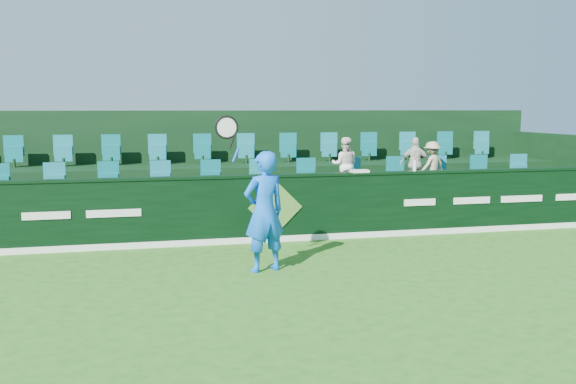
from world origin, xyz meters
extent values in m
plane|color=#266217|center=(0.00, 0.00, 0.00)|extent=(60.00, 60.00, 0.00)
cube|color=black|center=(0.00, 4.00, 0.65)|extent=(16.00, 0.20, 1.30)
cube|color=black|center=(0.00, 4.00, 1.32)|extent=(16.00, 0.24, 0.05)
cube|color=white|center=(0.00, 3.89, 0.06)|extent=(16.00, 0.02, 0.12)
cube|color=#4A7C2D|center=(0.00, 3.88, 0.70)|extent=(1.10, 0.02, 1.10)
cube|color=white|center=(-4.30, 3.89, 0.70)|extent=(0.85, 0.01, 0.14)
cube|color=white|center=(-3.10, 3.89, 0.70)|extent=(1.00, 0.01, 0.14)
cube|color=white|center=(3.10, 3.89, 0.70)|extent=(0.70, 0.01, 0.14)
cube|color=white|center=(4.30, 3.89, 0.70)|extent=(0.85, 0.01, 0.14)
cube|color=white|center=(5.50, 3.89, 0.70)|extent=(1.00, 0.01, 0.14)
cube|color=white|center=(6.70, 3.89, 0.70)|extent=(0.70, 0.01, 0.14)
cube|color=black|center=(0.00, 5.10, 0.40)|extent=(16.00, 2.00, 0.80)
cube|color=black|center=(0.00, 7.00, 0.65)|extent=(16.00, 1.80, 1.30)
cube|color=black|center=(0.00, 8.00, 1.30)|extent=(16.00, 0.20, 2.60)
cube|color=black|center=(7.90, 6.00, 1.00)|extent=(0.20, 4.00, 2.00)
cube|color=#157381|center=(0.00, 5.50, 1.10)|extent=(13.50, 0.50, 0.60)
cube|color=#157381|center=(0.00, 7.30, 1.60)|extent=(13.50, 0.50, 0.60)
imported|color=blue|center=(-0.65, 1.70, 0.99)|extent=(0.83, 0.67, 1.98)
cylinder|color=#143FBF|center=(-1.12, 1.60, 1.92)|extent=(0.12, 0.04, 0.22)
cylinder|color=black|center=(-1.18, 1.60, 2.12)|extent=(0.11, 0.03, 0.20)
torus|color=black|center=(-1.26, 1.60, 2.36)|extent=(0.49, 0.04, 0.49)
cylinder|color=silver|center=(-1.26, 1.60, 2.36)|extent=(0.40, 0.01, 0.40)
imported|color=white|center=(1.84, 5.12, 1.41)|extent=(0.71, 0.63, 1.22)
imported|color=beige|center=(3.54, 5.12, 1.40)|extent=(0.76, 0.50, 1.20)
imported|color=tan|center=(3.95, 5.12, 1.35)|extent=(0.82, 0.65, 1.10)
cube|color=white|center=(1.80, 4.00, 1.38)|extent=(0.36, 0.23, 0.05)
cylinder|color=white|center=(3.01, 4.00, 1.47)|extent=(0.07, 0.07, 0.23)
camera|label=1|loc=(-2.61, -8.42, 2.66)|focal=40.00mm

